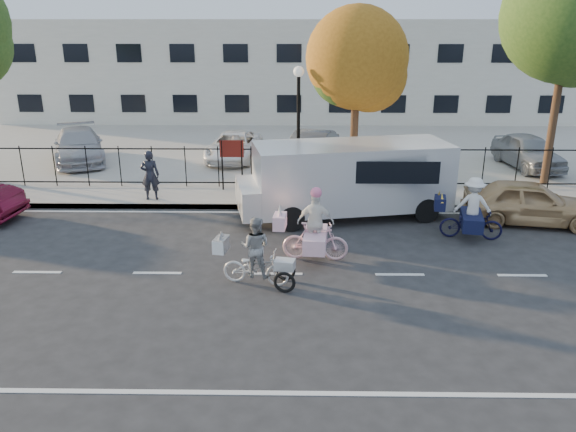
{
  "coord_description": "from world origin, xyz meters",
  "views": [
    {
      "loc": [
        0.43,
        -12.6,
        5.91
      ],
      "look_at": [
        0.22,
        1.2,
        1.1
      ],
      "focal_mm": 35.0,
      "sensor_mm": 36.0,
      "label": 1
    }
  ],
  "objects_px": {
    "unicorn_bike": "(314,233)",
    "white_van": "(348,177)",
    "zebra_trike": "(256,259)",
    "pedestrian": "(150,175)",
    "bull_bike": "(471,214)",
    "gold_sedan": "(530,202)",
    "lot_car_c": "(310,149)",
    "lot_car_d": "(528,151)",
    "lot_car_b": "(234,146)",
    "lamppost": "(298,107)",
    "lot_car_a": "(79,146)"
  },
  "relations": [
    {
      "from": "zebra_trike",
      "to": "unicorn_bike",
      "type": "height_order",
      "value": "unicorn_bike"
    },
    {
      "from": "white_van",
      "to": "bull_bike",
      "type": "bearing_deg",
      "value": -41.11
    },
    {
      "from": "lot_car_a",
      "to": "white_van",
      "type": "bearing_deg",
      "value": -52.96
    },
    {
      "from": "lamppost",
      "to": "lot_car_c",
      "type": "height_order",
      "value": "lamppost"
    },
    {
      "from": "bull_bike",
      "to": "gold_sedan",
      "type": "xyz_separation_m",
      "value": [
        2.18,
        1.3,
        -0.05
      ]
    },
    {
      "from": "bull_bike",
      "to": "white_van",
      "type": "distance_m",
      "value": 3.9
    },
    {
      "from": "lot_car_a",
      "to": "gold_sedan",
      "type": "bearing_deg",
      "value": -45.58
    },
    {
      "from": "unicorn_bike",
      "to": "lot_car_b",
      "type": "xyz_separation_m",
      "value": [
        -3.19,
        10.57,
        0.01
      ]
    },
    {
      "from": "white_van",
      "to": "lot_car_c",
      "type": "distance_m",
      "value": 6.04
    },
    {
      "from": "lamppost",
      "to": "lot_car_d",
      "type": "xyz_separation_m",
      "value": [
        9.48,
        3.44,
        -2.27
      ]
    },
    {
      "from": "lot_car_b",
      "to": "lot_car_d",
      "type": "height_order",
      "value": "lot_car_d"
    },
    {
      "from": "unicorn_bike",
      "to": "white_van",
      "type": "xyz_separation_m",
      "value": [
        1.15,
        3.51,
        0.56
      ]
    },
    {
      "from": "lot_car_c",
      "to": "lot_car_d",
      "type": "distance_m",
      "value": 8.96
    },
    {
      "from": "bull_bike",
      "to": "white_van",
      "type": "relative_size",
      "value": 0.29
    },
    {
      "from": "zebra_trike",
      "to": "lot_car_a",
      "type": "bearing_deg",
      "value": 47.54
    },
    {
      "from": "white_van",
      "to": "lot_car_c",
      "type": "xyz_separation_m",
      "value": [
        -1.03,
        5.94,
        -0.43
      ]
    },
    {
      "from": "lamppost",
      "to": "lot_car_c",
      "type": "xyz_separation_m",
      "value": [
        0.52,
        3.56,
        -2.25
      ]
    },
    {
      "from": "pedestrian",
      "to": "lot_car_a",
      "type": "height_order",
      "value": "pedestrian"
    },
    {
      "from": "unicorn_bike",
      "to": "lot_car_d",
      "type": "distance_m",
      "value": 13.02
    },
    {
      "from": "bull_bike",
      "to": "zebra_trike",
      "type": "bearing_deg",
      "value": 128.63
    },
    {
      "from": "zebra_trike",
      "to": "pedestrian",
      "type": "relative_size",
      "value": 1.15
    },
    {
      "from": "zebra_trike",
      "to": "lot_car_a",
      "type": "height_order",
      "value": "zebra_trike"
    },
    {
      "from": "lot_car_a",
      "to": "bull_bike",
      "type": "bearing_deg",
      "value": -52.7
    },
    {
      "from": "pedestrian",
      "to": "lot_car_d",
      "type": "bearing_deg",
      "value": -168.37
    },
    {
      "from": "pedestrian",
      "to": "lot_car_b",
      "type": "relative_size",
      "value": 0.4
    },
    {
      "from": "bull_bike",
      "to": "lot_car_d",
      "type": "bearing_deg",
      "value": -19.2
    },
    {
      "from": "zebra_trike",
      "to": "white_van",
      "type": "relative_size",
      "value": 0.28
    },
    {
      "from": "gold_sedan",
      "to": "lot_car_b",
      "type": "distance_m",
      "value": 12.5
    },
    {
      "from": "pedestrian",
      "to": "lot_car_c",
      "type": "bearing_deg",
      "value": -145.38
    },
    {
      "from": "bull_bike",
      "to": "lot_car_c",
      "type": "bearing_deg",
      "value": 40.55
    },
    {
      "from": "lamppost",
      "to": "white_van",
      "type": "xyz_separation_m",
      "value": [
        1.55,
        -2.38,
        -1.82
      ]
    },
    {
      "from": "gold_sedan",
      "to": "lot_car_c",
      "type": "bearing_deg",
      "value": 55.39
    },
    {
      "from": "lot_car_d",
      "to": "zebra_trike",
      "type": "bearing_deg",
      "value": -140.78
    },
    {
      "from": "lot_car_c",
      "to": "pedestrian",
      "type": "bearing_deg",
      "value": -122.68
    },
    {
      "from": "zebra_trike",
      "to": "lot_car_d",
      "type": "bearing_deg",
      "value": -32.77
    },
    {
      "from": "gold_sedan",
      "to": "bull_bike",
      "type": "bearing_deg",
      "value": 131.34
    },
    {
      "from": "gold_sedan",
      "to": "lot_car_a",
      "type": "bearing_deg",
      "value": 76.75
    },
    {
      "from": "gold_sedan",
      "to": "pedestrian",
      "type": "bearing_deg",
      "value": 91.83
    },
    {
      "from": "lamppost",
      "to": "lot_car_c",
      "type": "relative_size",
      "value": 1.01
    },
    {
      "from": "zebra_trike",
      "to": "unicorn_bike",
      "type": "xyz_separation_m",
      "value": [
        1.41,
        1.44,
        0.08
      ]
    },
    {
      "from": "unicorn_bike",
      "to": "white_van",
      "type": "bearing_deg",
      "value": -12.67
    },
    {
      "from": "pedestrian",
      "to": "white_van",
      "type": "bearing_deg",
      "value": 163.55
    },
    {
      "from": "lamppost",
      "to": "gold_sedan",
      "type": "bearing_deg",
      "value": -22.98
    },
    {
      "from": "pedestrian",
      "to": "lot_car_b",
      "type": "height_order",
      "value": "pedestrian"
    },
    {
      "from": "zebra_trike",
      "to": "lot_car_b",
      "type": "xyz_separation_m",
      "value": [
        -1.79,
        12.01,
        0.09
      ]
    },
    {
      "from": "lamppost",
      "to": "zebra_trike",
      "type": "xyz_separation_m",
      "value": [
        -1.0,
        -7.34,
        -2.47
      ]
    },
    {
      "from": "white_van",
      "to": "pedestrian",
      "type": "height_order",
      "value": "white_van"
    },
    {
      "from": "pedestrian",
      "to": "lot_car_d",
      "type": "height_order",
      "value": "pedestrian"
    },
    {
      "from": "white_van",
      "to": "lot_car_c",
      "type": "height_order",
      "value": "white_van"
    },
    {
      "from": "lot_car_b",
      "to": "lot_car_c",
      "type": "xyz_separation_m",
      "value": [
        3.31,
        -1.12,
        0.12
      ]
    }
  ]
}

